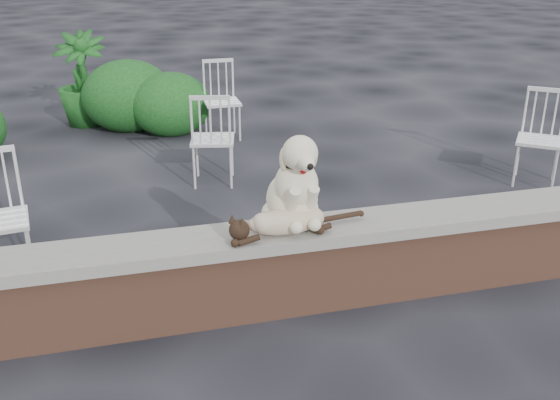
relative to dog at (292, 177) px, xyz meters
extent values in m
plane|color=black|center=(0.57, -0.09, -0.90)|extent=(60.00, 60.00, 0.00)
cube|color=brown|center=(0.57, -0.09, -0.65)|extent=(6.00, 0.30, 0.50)
cube|color=slate|center=(0.57, -0.09, -0.36)|extent=(6.20, 0.40, 0.08)
imported|color=#124013|center=(-1.45, 4.92, -0.30)|extent=(0.77, 0.77, 1.20)
ellipsoid|color=#124013|center=(-0.89, 4.60, -0.49)|extent=(1.17, 1.08, 0.93)
ellipsoid|color=#124013|center=(-0.38, 4.24, -0.54)|extent=(1.02, 0.93, 0.81)
camera|label=1|loc=(-1.04, -3.64, 1.43)|focal=40.57mm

